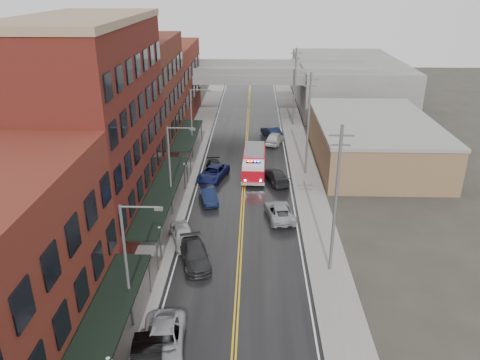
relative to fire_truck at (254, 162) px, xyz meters
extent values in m
cube|color=black|center=(-1.10, -4.67, -1.57)|extent=(11.00, 160.00, 0.02)
cube|color=slate|center=(-8.40, -4.67, -1.50)|extent=(3.00, 160.00, 0.15)
cube|color=slate|center=(6.20, -4.67, -1.50)|extent=(3.00, 160.00, 0.15)
cube|color=gray|center=(-6.75, -4.67, -1.50)|extent=(0.30, 160.00, 0.15)
cube|color=gray|center=(4.55, -4.67, -1.50)|extent=(0.30, 160.00, 0.15)
cube|color=#551B16|center=(-14.40, -11.67, 7.42)|extent=(9.00, 20.00, 18.00)
cube|color=#5F2B1C|center=(-14.40, 5.83, 5.92)|extent=(9.00, 15.00, 15.00)
cube|color=maroon|center=(-14.40, 23.33, 4.42)|extent=(9.00, 20.00, 12.00)
cube|color=olive|center=(14.90, 5.33, 0.92)|extent=(14.00, 22.00, 5.00)
cube|color=slate|center=(16.90, 35.33, 2.42)|extent=(18.00, 30.00, 8.00)
cube|color=black|center=(-8.60, -30.67, 1.42)|extent=(2.60, 16.00, 0.18)
cylinder|color=slate|center=(-7.45, -23.07, -0.08)|extent=(0.10, 0.10, 3.00)
cube|color=black|center=(-8.60, -11.67, 1.42)|extent=(2.60, 18.00, 0.18)
cylinder|color=slate|center=(-7.45, -20.27, -0.08)|extent=(0.10, 0.10, 3.00)
cylinder|color=slate|center=(-7.45, -3.07, -0.08)|extent=(0.10, 0.10, 3.00)
cube|color=black|center=(-8.60, 5.83, 1.42)|extent=(2.60, 13.00, 0.18)
cylinder|color=slate|center=(-7.45, -0.27, -0.08)|extent=(0.10, 0.10, 3.00)
cylinder|color=slate|center=(-7.45, 11.93, -0.08)|extent=(0.10, 0.10, 3.00)
cylinder|color=#59595B|center=(-7.50, -18.67, -0.18)|extent=(0.14, 0.14, 2.80)
sphere|color=silver|center=(-7.50, -18.67, 1.32)|extent=(0.44, 0.44, 0.44)
cylinder|color=#59595B|center=(-7.50, -4.67, -0.18)|extent=(0.14, 0.14, 2.80)
sphere|color=silver|center=(-7.50, -4.67, 1.32)|extent=(0.44, 0.44, 0.44)
cylinder|color=#59595B|center=(-7.90, -26.67, 2.92)|extent=(0.18, 0.18, 9.00)
cylinder|color=#59595B|center=(-6.70, -26.67, 7.32)|extent=(2.40, 0.12, 0.12)
cube|color=#59595B|center=(-5.60, -26.67, 7.22)|extent=(0.50, 0.22, 0.18)
cylinder|color=#59595B|center=(-7.90, -10.67, 2.92)|extent=(0.18, 0.18, 9.00)
cylinder|color=#59595B|center=(-6.70, -10.67, 7.32)|extent=(2.40, 0.12, 0.12)
cube|color=#59595B|center=(-5.60, -10.67, 7.22)|extent=(0.50, 0.22, 0.18)
cylinder|color=#59595B|center=(-7.90, 5.33, 2.92)|extent=(0.18, 0.18, 9.00)
cylinder|color=#59595B|center=(-6.70, 5.33, 7.32)|extent=(2.40, 0.12, 0.12)
cube|color=#59595B|center=(-5.60, 5.33, 7.22)|extent=(0.50, 0.22, 0.18)
cylinder|color=#59595B|center=(6.10, -19.67, 4.42)|extent=(0.24, 0.24, 12.00)
cube|color=#59595B|center=(6.10, -19.67, 9.62)|extent=(1.80, 0.12, 0.12)
cube|color=#59595B|center=(6.10, -19.67, 8.92)|extent=(1.40, 0.12, 0.12)
cylinder|color=#59595B|center=(6.10, 0.33, 4.42)|extent=(0.24, 0.24, 12.00)
cube|color=#59595B|center=(6.10, 0.33, 9.62)|extent=(1.80, 0.12, 0.12)
cube|color=#59595B|center=(6.10, 0.33, 8.92)|extent=(1.40, 0.12, 0.12)
cylinder|color=#59595B|center=(6.10, 20.33, 4.42)|extent=(0.24, 0.24, 12.00)
cube|color=#59595B|center=(6.10, 20.33, 9.62)|extent=(1.80, 0.12, 0.12)
cube|color=#59595B|center=(6.10, 20.33, 8.92)|extent=(1.40, 0.12, 0.12)
cube|color=slate|center=(-1.10, 27.33, 5.17)|extent=(40.00, 10.00, 1.50)
cube|color=slate|center=(-12.10, 27.33, 1.42)|extent=(1.60, 8.00, 6.00)
cube|color=slate|center=(9.90, 27.33, 1.42)|extent=(1.60, 8.00, 6.00)
cube|color=#B80815|center=(0.03, 1.26, -0.02)|extent=(2.66, 5.59, 2.11)
cube|color=#B80815|center=(-0.07, -2.66, -0.32)|extent=(2.58, 2.68, 1.51)
cube|color=silver|center=(-0.07, -2.66, 0.68)|extent=(2.45, 2.48, 0.50)
cube|color=black|center=(-0.07, -2.46, -0.02)|extent=(2.57, 1.68, 0.80)
cube|color=slate|center=(0.03, 1.26, 1.18)|extent=(2.40, 5.18, 0.30)
cube|color=black|center=(-0.07, -2.66, 1.01)|extent=(1.61, 0.33, 0.14)
sphere|color=#FF0C0C|center=(-0.63, -2.64, 1.09)|extent=(0.20, 0.20, 0.20)
sphere|color=#1933FF|center=(0.48, -2.67, 1.09)|extent=(0.20, 0.20, 0.20)
cylinder|color=black|center=(-1.18, -2.73, -1.08)|extent=(1.01, 0.38, 1.00)
cylinder|color=black|center=(1.03, -2.79, -1.08)|extent=(1.01, 0.38, 1.00)
cylinder|color=black|center=(-1.08, 0.79, -1.08)|extent=(1.01, 0.38, 1.00)
cylinder|color=black|center=(1.13, 0.73, -1.08)|extent=(1.01, 0.38, 1.00)
cylinder|color=black|center=(-1.01, 3.30, -1.08)|extent=(1.01, 0.38, 1.00)
cylinder|color=black|center=(1.19, 3.24, -1.08)|extent=(1.01, 0.38, 1.00)
imported|color=#9EA0A6|center=(-5.47, -28.87, -0.79)|extent=(3.09, 5.87, 1.58)
imported|color=#272729|center=(-4.70, -18.97, -0.83)|extent=(3.41, 5.53, 1.49)
imported|color=#B8B8B8|center=(-6.10, -15.85, -0.80)|extent=(3.18, 4.92, 1.56)
imported|color=black|center=(-4.70, -7.47, -0.86)|extent=(2.58, 4.61, 1.44)
imported|color=#141B4E|center=(-4.70, -1.47, -0.82)|extent=(3.91, 5.91, 1.51)
imported|color=black|center=(-4.70, 0.13, -0.91)|extent=(2.56, 4.84, 1.34)
imported|color=#999DA0|center=(2.50, -10.87, -0.85)|extent=(3.21, 5.54, 1.45)
imported|color=black|center=(2.52, -2.17, -0.84)|extent=(3.38, 5.46, 1.48)
imported|color=silver|center=(2.89, 11.53, -0.76)|extent=(3.24, 5.16, 1.64)
imported|color=black|center=(2.50, 14.32, -0.78)|extent=(3.24, 5.16, 1.61)
camera|label=1|loc=(-0.01, -51.15, 19.63)|focal=35.00mm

